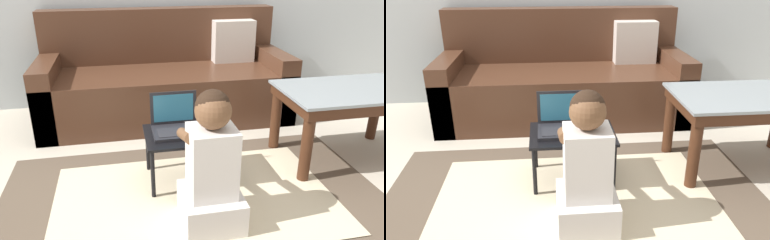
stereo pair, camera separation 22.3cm
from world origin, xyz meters
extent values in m
plane|color=beige|center=(0.00, 0.00, 0.00)|extent=(16.00, 16.00, 0.00)
cube|color=brown|center=(-0.08, -0.10, 0.00)|extent=(2.18, 1.34, 0.01)
cube|color=beige|center=(-0.08, -0.10, 0.01)|extent=(1.57, 0.96, 0.00)
cube|color=#4C2D1E|center=(-0.06, 1.16, 0.21)|extent=(2.02, 0.82, 0.42)
cube|color=#4C2D1E|center=(-0.06, 1.48, 0.65)|extent=(2.02, 0.18, 0.46)
cube|color=#4C2D1E|center=(-1.00, 1.16, 0.27)|extent=(0.16, 0.82, 0.55)
cube|color=#4C2D1E|center=(0.87, 1.16, 0.27)|extent=(0.16, 0.82, 0.55)
cube|color=beige|center=(0.57, 1.32, 0.60)|extent=(0.36, 0.14, 0.36)
cube|color=gray|center=(1.01, 0.19, 0.49)|extent=(0.90, 0.57, 0.02)
cube|color=#422314|center=(1.01, 0.19, 0.44)|extent=(0.87, 0.54, 0.07)
cylinder|color=#422314|center=(0.62, -0.03, 0.24)|extent=(0.07, 0.07, 0.48)
cylinder|color=#422314|center=(0.62, 0.42, 0.24)|extent=(0.07, 0.07, 0.48)
cylinder|color=#422314|center=(1.41, 0.42, 0.24)|extent=(0.07, 0.07, 0.48)
cube|color=black|center=(-0.08, 0.12, 0.31)|extent=(0.50, 0.36, 0.02)
cylinder|color=black|center=(-0.30, -0.04, 0.15)|extent=(0.02, 0.02, 0.30)
cylinder|color=black|center=(0.15, -0.04, 0.15)|extent=(0.02, 0.02, 0.30)
cylinder|color=black|center=(-0.30, 0.27, 0.15)|extent=(0.02, 0.02, 0.30)
cylinder|color=black|center=(0.15, 0.27, 0.15)|extent=(0.02, 0.02, 0.30)
cube|color=#232328|center=(-0.14, 0.12, 0.33)|extent=(0.28, 0.22, 0.02)
cube|color=#28282D|center=(-0.14, 0.10, 0.34)|extent=(0.23, 0.13, 0.00)
cube|color=#232328|center=(-0.14, 0.23, 0.44)|extent=(0.28, 0.01, 0.21)
cube|color=teal|center=(-0.14, 0.22, 0.44)|extent=(0.24, 0.00, 0.17)
ellipsoid|color=#B2B7C1|center=(0.06, 0.09, 0.34)|extent=(0.06, 0.11, 0.04)
cube|color=silver|center=(-0.04, -0.32, 0.09)|extent=(0.30, 0.32, 0.18)
cube|color=silver|center=(-0.04, -0.32, 0.36)|extent=(0.22, 0.21, 0.35)
sphere|color=brown|center=(-0.04, -0.32, 0.62)|extent=(0.17, 0.17, 0.17)
sphere|color=black|center=(-0.04, -0.31, 0.64)|extent=(0.17, 0.17, 0.17)
cylinder|color=brown|center=(-0.14, -0.20, 0.45)|extent=(0.06, 0.26, 0.13)
cylinder|color=brown|center=(0.07, -0.20, 0.45)|extent=(0.06, 0.26, 0.13)
camera|label=1|loc=(-0.45, -1.85, 1.25)|focal=35.00mm
camera|label=2|loc=(-0.23, -1.88, 1.25)|focal=35.00mm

